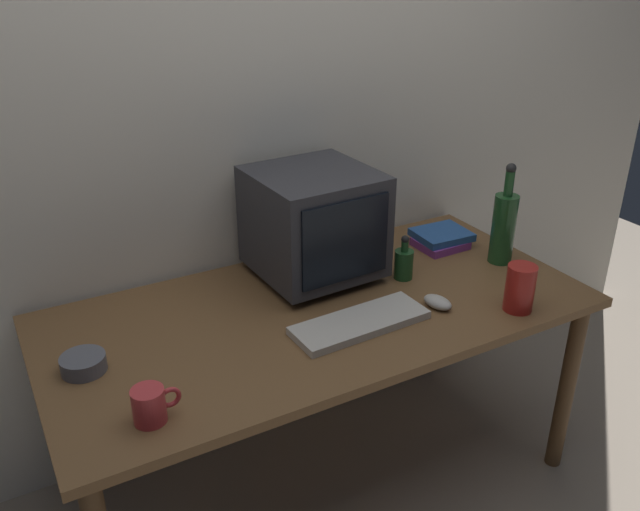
% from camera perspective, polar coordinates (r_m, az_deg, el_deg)
% --- Properties ---
extents(ground_plane, '(6.00, 6.00, 0.00)m').
position_cam_1_polar(ground_plane, '(2.51, -0.00, -18.50)').
color(ground_plane, gray).
extents(back_wall, '(4.00, 0.08, 2.50)m').
position_cam_1_polar(back_wall, '(2.28, -5.92, 12.84)').
color(back_wall, silver).
rests_on(back_wall, ground).
extents(desk, '(1.70, 0.82, 0.70)m').
position_cam_1_polar(desk, '(2.12, -0.00, -6.20)').
color(desk, brown).
rests_on(desk, ground).
extents(crt_monitor, '(0.40, 0.40, 0.37)m').
position_cam_1_polar(crt_monitor, '(2.20, -0.54, 2.79)').
color(crt_monitor, '#333338').
rests_on(crt_monitor, desk).
extents(keyboard, '(0.43, 0.17, 0.02)m').
position_cam_1_polar(keyboard, '(1.99, 3.46, -5.77)').
color(keyboard, beige).
rests_on(keyboard, desk).
extents(computer_mouse, '(0.08, 0.11, 0.04)m').
position_cam_1_polar(computer_mouse, '(2.11, 10.07, -3.97)').
color(computer_mouse, beige).
rests_on(computer_mouse, desk).
extents(bottle_tall, '(0.08, 0.08, 0.36)m').
position_cam_1_polar(bottle_tall, '(2.40, 15.49, 2.48)').
color(bottle_tall, '#1E4C23').
rests_on(bottle_tall, desk).
extents(bottle_short, '(0.06, 0.06, 0.16)m').
position_cam_1_polar(bottle_short, '(2.25, 7.20, -0.61)').
color(bottle_short, '#1E4C23').
rests_on(bottle_short, desk).
extents(book_stack, '(0.20, 0.18, 0.06)m').
position_cam_1_polar(book_stack, '(2.52, 10.34, 1.43)').
color(book_stack, '#843893').
rests_on(book_stack, desk).
extents(mug, '(0.12, 0.08, 0.09)m').
position_cam_1_polar(mug, '(1.66, -14.37, -12.33)').
color(mug, '#CC383D').
rests_on(mug, desk).
extents(cd_spindle, '(0.12, 0.12, 0.04)m').
position_cam_1_polar(cd_spindle, '(1.90, -19.65, -8.73)').
color(cd_spindle, '#595B66').
rests_on(cd_spindle, desk).
extents(metal_canister, '(0.09, 0.09, 0.15)m').
position_cam_1_polar(metal_canister, '(2.13, 16.80, -2.69)').
color(metal_canister, '#A51E19').
rests_on(metal_canister, desk).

